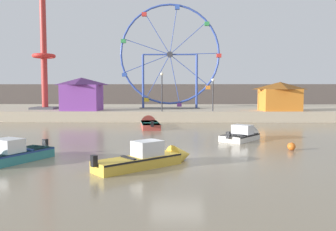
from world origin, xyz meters
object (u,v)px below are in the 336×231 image
(carnival_booth_purple_stall, at_px, (82,93))
(motorboat_teal_painted, at_px, (2,157))
(drop_tower_red_tower, at_px, (44,53))
(motorboat_white_red_stripe, at_px, (245,135))
(carnival_booth_orange_canopy, at_px, (280,96))
(promenade_lamp_near, at_px, (162,86))
(motorboat_faded_red, at_px, (149,124))
(motorboat_mustard_yellow, at_px, (152,158))
(promenade_lamp_far, at_px, (213,89))
(mooring_buoy_orange, at_px, (291,146))
(ferris_wheel_blue_frame, at_px, (170,56))

(carnival_booth_purple_stall, bearing_deg, motorboat_teal_painted, -81.62)
(drop_tower_red_tower, bearing_deg, motorboat_white_red_stripe, -40.18)
(carnival_booth_orange_canopy, height_order, promenade_lamp_near, promenade_lamp_near)
(motorboat_teal_painted, distance_m, motorboat_faded_red, 16.99)
(motorboat_teal_painted, xyz_separation_m, promenade_lamp_near, (6.42, 20.58, 3.39))
(motorboat_mustard_yellow, xyz_separation_m, promenade_lamp_far, (5.01, 21.14, 3.03))
(mooring_buoy_orange, bearing_deg, motorboat_faded_red, 125.31)
(carnival_booth_orange_canopy, relative_size, promenade_lamp_far, 1.31)
(carnival_booth_orange_canopy, distance_m, promenade_lamp_near, 12.76)
(motorboat_teal_painted, height_order, motorboat_faded_red, motorboat_teal_painted)
(carnival_booth_purple_stall, distance_m, promenade_lamp_far, 14.21)
(motorboat_white_red_stripe, distance_m, ferris_wheel_blue_frame, 20.57)
(motorboat_teal_painted, distance_m, carnival_booth_purple_stall, 22.47)
(motorboat_teal_painted, distance_m, drop_tower_red_tower, 26.89)
(promenade_lamp_near, bearing_deg, carnival_booth_purple_stall, 169.69)
(motorboat_teal_painted, bearing_deg, promenade_lamp_near, -170.98)
(promenade_lamp_near, bearing_deg, motorboat_teal_painted, -107.33)
(motorboat_mustard_yellow, xyz_separation_m, promenade_lamp_near, (-0.33, 20.73, 3.38))
(motorboat_faded_red, xyz_separation_m, promenade_lamp_far, (6.34, 4.89, 3.13))
(motorboat_white_red_stripe, distance_m, motorboat_mustard_yellow, 9.94)
(motorboat_faded_red, height_order, drop_tower_red_tower, drop_tower_red_tower)
(carnival_booth_orange_canopy, bearing_deg, motorboat_faded_red, -159.34)
(ferris_wheel_blue_frame, bearing_deg, promenade_lamp_near, -97.07)
(motorboat_faded_red, xyz_separation_m, motorboat_white_red_stripe, (7.04, -8.11, 0.04))
(drop_tower_red_tower, xyz_separation_m, promenade_lamp_far, (19.20, -3.80, -4.24))
(motorboat_faded_red, distance_m, ferris_wheel_blue_frame, 12.78)
(motorboat_faded_red, height_order, ferris_wheel_blue_frame, ferris_wheel_blue_frame)
(drop_tower_red_tower, xyz_separation_m, mooring_buoy_orange, (21.59, -21.03, -7.39))
(motorboat_faded_red, xyz_separation_m, drop_tower_red_tower, (-12.86, 8.70, 7.37))
(motorboat_mustard_yellow, bearing_deg, motorboat_teal_painted, 137.55)
(ferris_wheel_blue_frame, relative_size, promenade_lamp_near, 3.10)
(motorboat_teal_painted, bearing_deg, carnival_booth_orange_canopy, 165.47)
(motorboat_faded_red, distance_m, carnival_booth_purple_stall, 10.27)
(ferris_wheel_blue_frame, bearing_deg, motorboat_white_red_stripe, -74.07)
(ferris_wheel_blue_frame, bearing_deg, motorboat_mustard_yellow, -90.88)
(drop_tower_red_tower, distance_m, promenade_lamp_far, 20.03)
(motorboat_mustard_yellow, bearing_deg, ferris_wheel_blue_frame, 47.94)
(promenade_lamp_far, height_order, mooring_buoy_orange, promenade_lamp_far)
(drop_tower_red_tower, bearing_deg, promenade_lamp_near, -16.91)
(motorboat_faded_red, relative_size, motorboat_mustard_yellow, 1.36)
(motorboat_faded_red, bearing_deg, mooring_buoy_orange, -152.75)
(promenade_lamp_near, relative_size, promenade_lamp_far, 1.18)
(motorboat_teal_painted, bearing_deg, motorboat_faded_red, -172.26)
(drop_tower_red_tower, relative_size, mooring_buoy_orange, 35.59)
(motorboat_teal_painted, xyz_separation_m, mooring_buoy_orange, (14.16, 3.76, -0.11))
(ferris_wheel_blue_frame, distance_m, mooring_buoy_orange, 24.90)
(ferris_wheel_blue_frame, height_order, carnival_booth_orange_canopy, ferris_wheel_blue_frame)
(motorboat_mustard_yellow, xyz_separation_m, carnival_booth_purple_stall, (-9.15, 22.33, 2.60))
(carnival_booth_orange_canopy, xyz_separation_m, promenade_lamp_far, (-7.30, -1.03, 0.68))
(carnival_booth_purple_stall, height_order, promenade_lamp_near, promenade_lamp_near)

